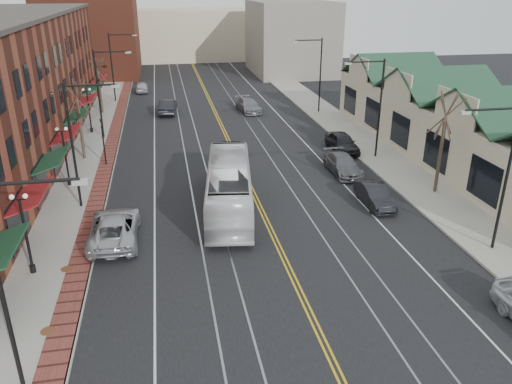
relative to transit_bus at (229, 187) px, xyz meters
name	(u,v)px	position (x,y,z in m)	size (l,w,h in m)	color
ground	(326,348)	(2.00, -13.96, -1.60)	(160.00, 160.00, 0.00)	black
sidewalk_left	(82,185)	(-10.00, 6.04, -1.52)	(4.00, 120.00, 0.15)	gray
sidewalk_right	(391,164)	(14.00, 6.04, -1.52)	(4.00, 120.00, 0.15)	gray
building_right	(463,134)	(20.00, 6.04, 0.70)	(8.00, 36.00, 4.60)	#C1AE94
backdrop_left	(91,28)	(-14.00, 56.04, 5.40)	(14.00, 18.00, 14.00)	maroon
backdrop_mid	(189,34)	(2.00, 71.04, 2.90)	(22.00, 14.00, 9.00)	#C1AE94
backdrop_right	(291,38)	(17.00, 51.04, 3.90)	(12.00, 16.00, 11.00)	slate
streetlight_l_0	(11,267)	(-9.05, -13.96, 3.43)	(3.33, 0.25, 8.00)	black
streetlight_l_1	(78,133)	(-9.05, 2.04, 3.43)	(3.33, 0.25, 8.00)	black
streetlight_l_2	(103,85)	(-9.05, 18.04, 3.43)	(3.33, 0.25, 8.00)	black
streetlight_l_3	(115,60)	(-9.05, 34.04, 3.43)	(3.33, 0.25, 8.00)	black
streetlight_r_0	(501,165)	(13.05, -7.96, 3.43)	(3.33, 0.25, 8.00)	black
streetlight_r_1	(376,99)	(13.05, 8.04, 3.43)	(3.33, 0.25, 8.00)	black
streetlight_r_2	(317,68)	(13.05, 24.04, 3.43)	(3.33, 0.25, 8.00)	black
lamppost_l_1	(26,236)	(-10.80, -5.96, 0.60)	(0.84, 0.28, 4.27)	black
lamppost_l_2	(66,158)	(-10.80, 6.04, 0.60)	(0.84, 0.28, 4.27)	black
lamppost_l_3	(89,111)	(-10.80, 20.04, 0.60)	(0.84, 0.28, 4.27)	black
tree_left_near	(79,118)	(-10.50, 12.04, 1.91)	(1.78, 1.37, 6.48)	#382B21
tree_left_far	(99,85)	(-10.50, 28.04, 1.68)	(1.66, 1.28, 6.02)	#382B21
tree_right_mid	(442,142)	(14.50, 0.04, 2.15)	(1.90, 1.46, 6.93)	#382B21
manhole_mid	(48,331)	(-9.20, -10.96, -1.44)	(0.60, 0.60, 0.02)	#592D19
manhole_far	(67,269)	(-9.20, -5.96, -1.44)	(0.60, 0.60, 0.02)	#592D19
traffic_signal	(103,138)	(-8.60, 10.04, 0.75)	(0.18, 0.15, 3.80)	black
transit_bus	(229,187)	(0.00, 0.00, 0.00)	(2.69, 11.48, 3.20)	white
parked_suv	(114,227)	(-6.98, -2.93, -0.79)	(2.67, 5.79, 1.61)	#B3B5BA
parked_car_b	(375,195)	(9.50, -1.10, -0.90)	(1.48, 4.25, 1.40)	black
parked_car_c	(343,164)	(9.50, 5.03, -0.89)	(1.99, 4.90, 1.42)	#57585E
parked_car_d	(342,142)	(11.30, 10.22, -0.79)	(1.91, 4.75, 1.62)	black
distant_car_left	(168,107)	(-3.26, 26.78, -0.79)	(1.71, 4.90, 1.61)	black
distant_car_right	(248,105)	(5.77, 26.02, -0.85)	(2.09, 5.13, 1.49)	slate
distant_car_far	(142,87)	(-6.42, 39.52, -0.89)	(1.68, 4.17, 1.42)	#B3B4BA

